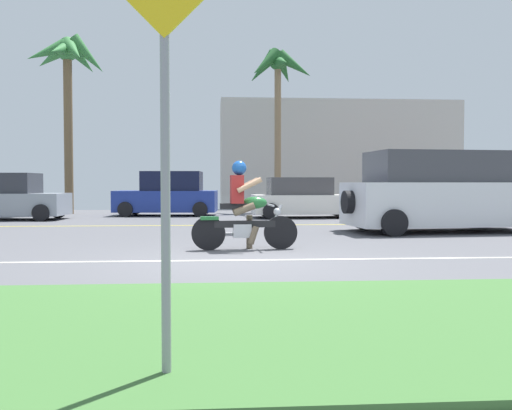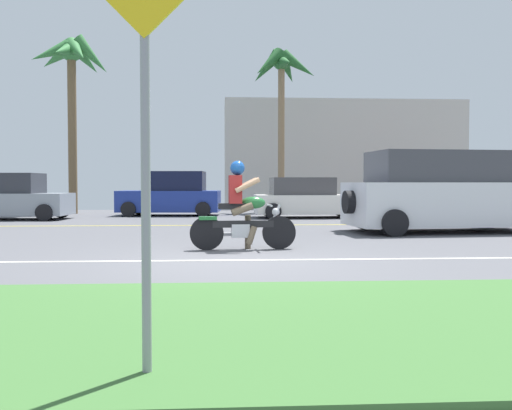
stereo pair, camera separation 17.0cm
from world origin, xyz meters
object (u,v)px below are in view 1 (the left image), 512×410
object	(u,v)px
palm_tree_1	(278,75)
parked_car_1	(168,195)
suv_nearby	(441,193)
parked_car_3	(414,196)
parked_car_0	(9,198)
parked_car_2	(304,199)
street_sign	(165,115)
palm_tree_0	(68,64)
motorcyclist	(244,212)

from	to	relation	value
palm_tree_1	parked_car_1	bearing A→B (deg)	-149.33
suv_nearby	parked_car_3	xyz separation A→B (m)	(2.13, 7.86, -0.24)
parked_car_0	parked_car_1	distance (m)	5.63
parked_car_2	parked_car_3	distance (m)	4.98
suv_nearby	street_sign	world-z (taller)	street_sign
parked_car_0	parked_car_2	xyz separation A→B (m)	(10.24, 0.44, -0.06)
parked_car_3	parked_car_2	bearing A→B (deg)	-161.05
parked_car_2	suv_nearby	bearing A→B (deg)	-67.58
palm_tree_0	parked_car_1	bearing A→B (deg)	-21.02
palm_tree_0	motorcyclist	bearing A→B (deg)	-63.68
parked_car_0	street_sign	world-z (taller)	street_sign
parked_car_0	parked_car_2	world-z (taller)	parked_car_0
street_sign	suv_nearby	bearing A→B (deg)	60.01
suv_nearby	street_sign	xyz separation A→B (m)	(-6.13, -10.62, 0.67)
parked_car_1	street_sign	size ratio (longest dim) A/B	1.44
parked_car_3	palm_tree_1	world-z (taller)	palm_tree_1
parked_car_1	palm_tree_1	world-z (taller)	palm_tree_1
parked_car_2	parked_car_1	bearing A→B (deg)	161.94
parked_car_0	palm_tree_0	xyz separation A→B (m)	(1.10, 3.67, 5.33)
parked_car_2	street_sign	distance (m)	17.26
suv_nearby	palm_tree_1	world-z (taller)	palm_tree_1
parked_car_0	street_sign	xyz separation A→B (m)	(6.69, -16.42, 0.93)
parked_car_2	street_sign	bearing A→B (deg)	-101.91
motorcyclist	palm_tree_1	bearing A→B (deg)	81.03
street_sign	palm_tree_1	bearing A→B (deg)	81.70
motorcyclist	parked_car_1	world-z (taller)	parked_car_1
parked_car_1	palm_tree_1	xyz separation A→B (m)	(4.55, 2.70, 5.16)
motorcyclist	palm_tree_1	world-z (taller)	palm_tree_1
parked_car_3	palm_tree_0	xyz separation A→B (m)	(-13.85, 1.61, 5.32)
parked_car_0	parked_car_3	bearing A→B (deg)	7.84
parked_car_3	palm_tree_0	distance (m)	14.93
parked_car_0	palm_tree_1	distance (m)	12.06
parked_car_0	parked_car_3	xyz separation A→B (m)	(14.95, 2.06, 0.01)
motorcyclist	parked_car_0	bearing A→B (deg)	128.85
motorcyclist	suv_nearby	distance (m)	6.37
parked_car_1	parked_car_3	bearing A→B (deg)	-0.11
motorcyclist	palm_tree_0	xyz separation A→B (m)	(-6.45, 13.04, 5.37)
parked_car_1	parked_car_3	xyz separation A→B (m)	(9.72, -0.02, -0.03)
palm_tree_0	palm_tree_1	distance (m)	8.75
parked_car_1	street_sign	bearing A→B (deg)	-85.49
palm_tree_0	palm_tree_1	bearing A→B (deg)	7.29
parked_car_2	palm_tree_0	bearing A→B (deg)	160.59
motorcyclist	suv_nearby	xyz separation A→B (m)	(5.27, 3.57, 0.29)
parked_car_2	parked_car_0	bearing A→B (deg)	-177.52
parked_car_1	parked_car_3	world-z (taller)	parked_car_1
parked_car_1	street_sign	distance (m)	18.58
suv_nearby	parked_car_1	bearing A→B (deg)	133.94
motorcyclist	parked_car_0	world-z (taller)	motorcyclist
parked_car_0	street_sign	distance (m)	17.75
parked_car_0	suv_nearby	bearing A→B (deg)	-24.33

